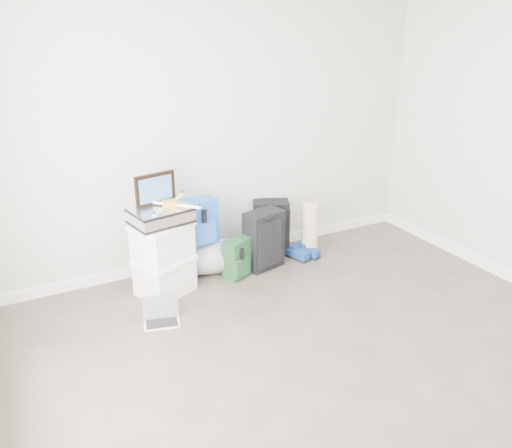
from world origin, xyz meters
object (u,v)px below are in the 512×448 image
duffel_bag (200,258)px  large_suitcase (264,240)px  briefcase (161,215)px  carry_on (271,227)px  boxes_stack (164,258)px  laptop (161,317)px

duffel_bag → large_suitcase: large_suitcase is taller
briefcase → large_suitcase: 1.14m
briefcase → carry_on: briefcase is taller
boxes_stack → laptop: boxes_stack is taller
carry_on → boxes_stack: bearing=-142.7°
large_suitcase → boxes_stack: bearing=168.2°
briefcase → large_suitcase: (1.04, 0.03, -0.46)m
briefcase → carry_on: (1.27, 0.29, -0.46)m
large_suitcase → laptop: (-1.24, -0.50, -0.24)m
briefcase → carry_on: bearing=3.0°
boxes_stack → carry_on: (1.27, 0.29, -0.05)m
duffel_bag → laptop: size_ratio=1.59×
duffel_bag → large_suitcase: (0.61, -0.16, 0.13)m
large_suitcase → carry_on: (0.23, 0.26, -0.01)m
boxes_stack → carry_on: boxes_stack is taller
large_suitcase → carry_on: size_ratio=1.02×
boxes_stack → briefcase: bearing=156.2°
boxes_stack → duffel_bag: (0.43, 0.19, -0.18)m
boxes_stack → laptop: (-0.20, -0.47, -0.29)m
boxes_stack → briefcase: size_ratio=1.39×
boxes_stack → carry_on: 1.30m
carry_on → laptop: 1.67m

